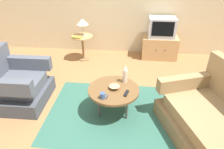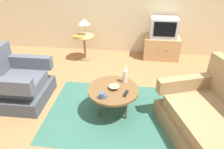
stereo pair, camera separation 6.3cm
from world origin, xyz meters
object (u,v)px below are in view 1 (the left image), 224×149
Objects in this scene: coffee_table at (113,91)px; tv_remote_dark at (126,93)px; table_lamp at (82,22)px; book at (77,37)px; tv_stand at (159,47)px; armchair at (16,86)px; couch at (219,125)px; vase at (125,74)px; bowl at (114,87)px; mug at (103,96)px; side_table at (83,43)px; television at (162,27)px.

tv_remote_dark is at bearing -29.13° from coffee_table.
table_lamp reaches higher than book.
tv_stand is 2.09× the size of table_lamp.
armchair is at bearing 174.84° from coffee_table.
table_lamp is at bearing 24.75° from couch.
armchair is 1.64m from coffee_table.
bowl is (-0.15, -0.21, -0.12)m from vase.
table_lamp is at bearing 61.59° from book.
mug reaches higher than bowl.
side_table is 4.86× the size of mug.
mug is at bearing -117.08° from coffee_table.
armchair is 3.05× the size of vase.
side_table is 0.72× the size of tv_stand.
television is at bearing 8.93° from side_table.
mug is (-1.02, -2.35, -0.24)m from television.
tv_remote_dark is (1.05, -1.94, -0.43)m from table_lamp.
tv_stand is 2.33m from tv_remote_dark.
side_table reaches higher than mug.
armchair reaches higher than coffee_table.
vase is at bearing -57.27° from side_table.
bowl is at bearing -63.88° from side_table.
couch reaches higher than book.
television is at bearing 8.70° from table_lamp.
mug is at bearing 127.60° from tv_remote_dark.
vase is 1.86m from book.
vase is at bearing 58.07° from mug.
tv_stand is 2.29m from bowl.
coffee_table is 0.23m from tv_remote_dark.
television is at bearing -8.52° from couch.
vase is 1.29× the size of book.
armchair is 1.81m from vase.
book is at bearing 113.55° from mug.
mug reaches higher than tv_remote_dark.
armchair is at bearing 96.33° from tv_remote_dark.
side_table is at bearing 110.04° from mug.
tv_stand is 1.87m from table_lamp.
table_lamp is at bearing -171.30° from television.
armchair reaches higher than tv_stand.
tv_stand is at bearing 68.87° from vase.
television is 1.77m from table_lamp.
mug reaches higher than coffee_table.
book reaches higher than side_table.
table_lamp is (-1.74, -0.27, 0.15)m from television.
tv_remote_dark is at bearing -83.62° from vase.
tv_stand is 6.77× the size of mug.
coffee_table is at bearing 75.17° from tv_remote_dark.
tv_stand is at bearing 126.98° from armchair.
couch is 1.26m from tv_remote_dark.
armchair reaches higher than book.
vase is 0.35m from tv_remote_dark.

